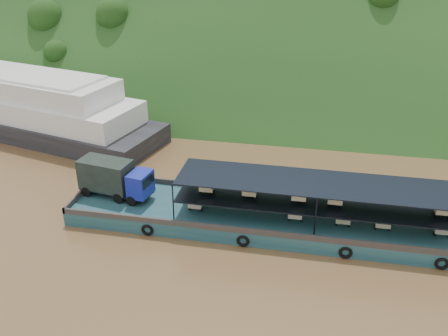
# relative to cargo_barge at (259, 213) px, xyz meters

# --- Properties ---
(ground) EXTENTS (160.00, 160.00, 0.00)m
(ground) POSITION_rel_cargo_barge_xyz_m (-1.81, 0.80, -1.12)
(ground) COLOR brown
(ground) RESTS_ON ground
(hillside) EXTENTS (140.00, 39.60, 39.60)m
(hillside) POSITION_rel_cargo_barge_xyz_m (-1.81, 36.80, -1.12)
(hillside) COLOR #153513
(hillside) RESTS_ON ground
(cargo_barge) EXTENTS (35.05, 7.18, 4.56)m
(cargo_barge) POSITION_rel_cargo_barge_xyz_m (0.00, 0.00, 0.00)
(cargo_barge) COLOR #153A4A
(cargo_barge) RESTS_ON ground
(passenger_ferry) EXTENTS (37.76, 17.69, 7.42)m
(passenger_ferry) POSITION_rel_cargo_barge_xyz_m (-31.59, 16.10, 2.09)
(passenger_ferry) COLOR black
(passenger_ferry) RESTS_ON ground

